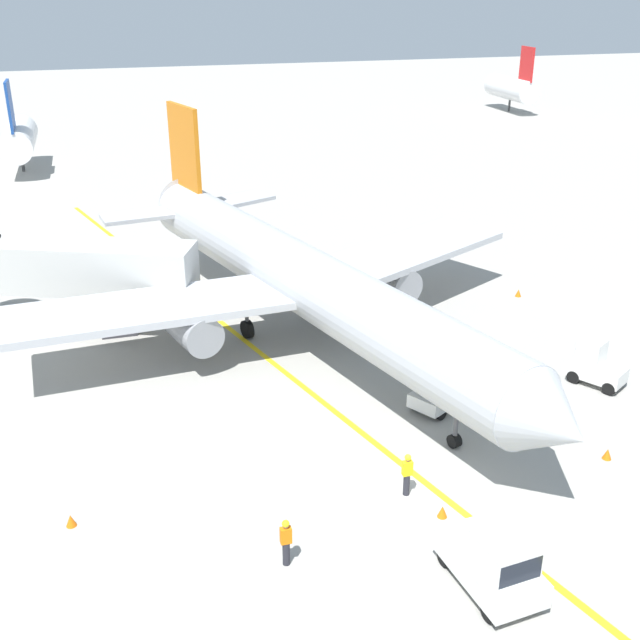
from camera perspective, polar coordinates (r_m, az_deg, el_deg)
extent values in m
plane|color=#9E9B93|center=(28.64, 7.19, -13.04)|extent=(300.00, 300.00, 0.00)
cube|color=yellow|center=(32.31, 2.90, -8.13)|extent=(22.88, 76.83, 0.01)
cylinder|color=#B2B5BA|center=(38.40, -1.24, 3.04)|extent=(11.64, 29.71, 3.30)
cone|color=#B2B5BA|center=(27.23, 16.92, -7.40)|extent=(3.78, 3.22, 3.23)
cone|color=#B2B5BA|center=(52.35, -10.72, 8.81)|extent=(3.80, 3.57, 3.14)
cube|color=#B2B5BA|center=(43.75, 6.18, 5.00)|extent=(13.53, 10.05, 0.36)
cylinder|color=gray|center=(42.39, 5.21, 2.98)|extent=(2.73, 3.61, 1.90)
cube|color=#B2B5BA|center=(36.86, -12.47, 0.86)|extent=(13.30, 5.38, 0.36)
cylinder|color=gray|center=(36.92, -9.41, -0.53)|extent=(2.73, 3.61, 1.90)
cube|color=orange|center=(49.36, -9.96, 12.32)|extent=(1.40, 3.92, 5.20)
cube|color=#B2B5BA|center=(51.03, -6.36, 8.69)|extent=(5.64, 4.15, 0.24)
cube|color=#B2B5BA|center=(48.80, -12.72, 7.54)|extent=(5.47, 2.94, 0.24)
cylinder|color=#4C4C51|center=(30.91, 10.02, -6.74)|extent=(0.20, 0.20, 3.12)
cylinder|color=black|center=(31.58, 9.85, -8.74)|extent=(0.49, 0.64, 0.56)
cylinder|color=#4C4C51|center=(41.75, -0.06, 2.02)|extent=(0.20, 0.20, 3.12)
cylinder|color=black|center=(42.16, -0.06, 0.66)|extent=(0.61, 1.02, 0.96)
cylinder|color=#4C4C51|center=(39.75, -5.43, 0.74)|extent=(0.20, 0.20, 3.12)
cylinder|color=black|center=(40.18, -5.37, -0.67)|extent=(0.61, 1.02, 0.96)
cube|color=black|center=(28.18, 13.99, -5.10)|extent=(2.97, 1.75, 0.60)
cube|color=beige|center=(41.48, -17.37, 3.76)|extent=(12.07, 7.03, 2.50)
cylinder|color=#59595B|center=(41.66, -14.70, 0.58)|extent=(0.56, 0.56, 2.35)
cube|color=#333338|center=(42.03, -14.57, -0.58)|extent=(1.80, 1.40, 0.50)
cube|color=silver|center=(25.31, 12.36, -17.25)|extent=(2.27, 3.78, 0.80)
cube|color=silver|center=(24.32, 13.41, -16.42)|extent=(1.68, 1.77, 1.10)
cube|color=black|center=(23.86, 14.50, -17.47)|extent=(1.43, 0.23, 0.77)
cylinder|color=black|center=(25.23, 15.55, -19.01)|extent=(0.28, 0.62, 0.60)
cylinder|color=black|center=(24.47, 12.32, -20.25)|extent=(0.28, 0.62, 0.60)
cylinder|color=black|center=(26.71, 12.24, -15.80)|extent=(0.28, 0.62, 0.60)
cylinder|color=black|center=(25.99, 9.14, -16.82)|extent=(0.28, 0.62, 0.60)
cube|color=silver|center=(37.62, 19.72, -3.58)|extent=(2.37, 2.72, 0.70)
cube|color=silver|center=(37.37, 19.33, -2.17)|extent=(1.45, 1.47, 1.10)
cube|color=black|center=(37.54, 18.61, -1.95)|extent=(0.87, 0.58, 0.77)
cylinder|color=black|center=(37.58, 18.14, -3.98)|extent=(0.50, 0.63, 0.60)
cylinder|color=black|center=(38.51, 18.85, -3.39)|extent=(0.50, 0.63, 0.60)
cylinder|color=black|center=(37.06, 20.48, -4.75)|extent=(0.50, 0.63, 0.60)
cylinder|color=black|center=(37.99, 21.13, -4.13)|extent=(0.50, 0.63, 0.60)
cube|color=silver|center=(34.42, 9.31, -5.14)|extent=(4.03, 3.23, 0.60)
cylinder|color=black|center=(33.29, 8.87, -6.77)|extent=(0.63, 0.49, 0.60)
cylinder|color=black|center=(33.91, 7.11, -6.04)|extent=(0.63, 0.49, 0.60)
cylinder|color=black|center=(35.26, 11.37, -5.11)|extent=(0.63, 0.49, 0.60)
cylinder|color=black|center=(35.85, 9.66, -4.46)|extent=(0.63, 0.49, 0.60)
cube|color=black|center=(33.52, 8.84, -4.08)|extent=(4.76, 3.32, 1.76)
cube|color=yellow|center=(33.25, 9.48, -4.14)|extent=(4.36, 2.63, 1.84)
cube|color=yellow|center=(33.69, 8.22, -3.66)|extent=(4.36, 2.63, 1.84)
cylinder|color=#26262D|center=(28.65, 6.37, -11.92)|extent=(0.24, 0.24, 0.85)
cube|color=yellow|center=(28.25, 6.44, -10.76)|extent=(0.36, 0.22, 0.56)
sphere|color=#9E7051|center=(28.03, 6.48, -10.11)|extent=(0.20, 0.20, 0.20)
sphere|color=yellow|center=(27.99, 6.48, -10.01)|extent=(0.24, 0.24, 0.24)
cylinder|color=#26262D|center=(25.65, -2.50, -16.75)|extent=(0.24, 0.24, 0.85)
cube|color=orange|center=(25.20, -2.53, -15.53)|extent=(0.36, 0.22, 0.56)
sphere|color=#9E7051|center=(24.95, -2.54, -14.84)|extent=(0.20, 0.20, 0.20)
sphere|color=yellow|center=(24.92, -2.54, -14.73)|extent=(0.24, 0.24, 0.24)
cone|color=orange|center=(28.50, -17.84, -13.85)|extent=(0.36, 0.36, 0.44)
cone|color=orange|center=(32.43, 20.37, -9.21)|extent=(0.36, 0.36, 0.44)
cone|color=orange|center=(27.91, 8.99, -13.73)|extent=(0.36, 0.36, 0.44)
cone|color=orange|center=(43.58, -2.09, 1.07)|extent=(0.36, 0.36, 0.44)
cone|color=orange|center=(46.78, 14.37, 1.95)|extent=(0.36, 0.36, 0.44)
cylinder|color=silver|center=(80.47, -21.26, 12.31)|extent=(3.00, 10.00, 3.00)
cylinder|color=#3F3F3F|center=(80.90, -21.02, 10.72)|extent=(0.30, 0.30, 1.60)
cube|color=navy|center=(76.48, -21.83, 14.38)|extent=(0.24, 3.20, 4.40)
cylinder|color=silver|center=(114.01, 13.86, 16.20)|extent=(3.00, 10.00, 3.00)
cylinder|color=#3F3F3F|center=(114.32, 13.74, 15.06)|extent=(0.30, 0.30, 1.60)
cube|color=red|center=(110.61, 14.96, 17.71)|extent=(0.24, 3.20, 4.40)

